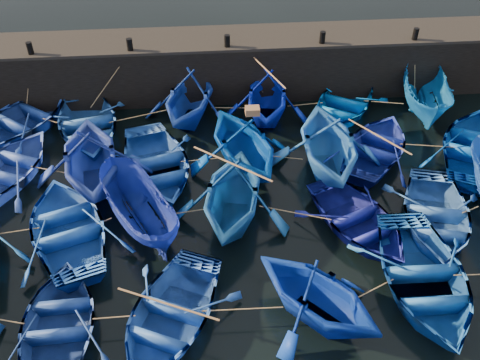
{
  "coord_description": "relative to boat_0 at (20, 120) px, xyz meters",
  "views": [
    {
      "loc": [
        -1.19,
        -11.0,
        12.67
      ],
      "look_at": [
        0.0,
        3.2,
        0.7
      ],
      "focal_mm": 40.0,
      "sensor_mm": 36.0,
      "label": 1
    }
  ],
  "objects": [
    {
      "name": "boat_8",
      "position": [
        5.63,
        -3.34,
        -0.01
      ],
      "size": [
        4.68,
        5.67,
        1.02
      ],
      "primitive_type": "imported",
      "rotation": [
        0.0,
        0.0,
        0.26
      ],
      "color": "#1C4DAA",
      "rests_on": "ground"
    },
    {
      "name": "boat_1",
      "position": [
        2.74,
        -0.53,
        -0.0
      ],
      "size": [
        4.61,
        5.68,
        1.04
      ],
      "primitive_type": "imported",
      "rotation": [
        0.0,
        0.0,
        0.22
      ],
      "color": "#1C4B92",
      "rests_on": "ground"
    },
    {
      "name": "boat_7",
      "position": [
        3.42,
        -3.7,
        0.75
      ],
      "size": [
        4.94,
        5.48,
        2.54
      ],
      "primitive_type": "imported",
      "rotation": [
        0.0,
        0.0,
        3.32
      ],
      "color": "#203997",
      "rests_on": "ground"
    },
    {
      "name": "boat_22",
      "position": [
        6.22,
        -10.04,
        -0.05
      ],
      "size": [
        4.81,
        5.45,
        0.94
      ],
      "primitive_type": "imported",
      "rotation": [
        0.0,
        0.0,
        -0.43
      ],
      "color": "#1F4CAB",
      "rests_on": "ground"
    },
    {
      "name": "ground",
      "position": [
        8.61,
        -7.95,
        -0.52
      ],
      "size": [
        120.0,
        120.0,
        0.0
      ],
      "primitive_type": "plane",
      "color": "black",
      "rests_on": "ground"
    },
    {
      "name": "boat_0",
      "position": [
        0.0,
        0.0,
        0.0
      ],
      "size": [
        5.93,
        6.17,
        1.04
      ],
      "primitive_type": "imported",
      "rotation": [
        0.0,
        0.0,
        2.47
      ],
      "color": "navy",
      "rests_on": "ground"
    },
    {
      "name": "boat_21",
      "position": [
        3.27,
        -10.05,
        -0.08
      ],
      "size": [
        3.2,
        4.36,
        0.88
      ],
      "primitive_type": "imported",
      "rotation": [
        0.0,
        0.0,
        3.18
      ],
      "color": "navy",
      "rests_on": "ground"
    },
    {
      "name": "quay_top",
      "position": [
        8.61,
        2.55,
        2.04
      ],
      "size": [
        26.0,
        2.5,
        0.12
      ],
      "primitive_type": "cube",
      "color": "black",
      "rests_on": "quay_wall"
    },
    {
      "name": "boat_5",
      "position": [
        16.88,
        -0.12,
        0.41
      ],
      "size": [
        2.82,
        5.1,
        1.87
      ],
      "primitive_type": "imported",
      "rotation": [
        0.0,
        0.0,
        -0.22
      ],
      "color": "#0D5FAE",
      "rests_on": "ground"
    },
    {
      "name": "boat_12",
      "position": [
        17.8,
        -3.32,
        0.02
      ],
      "size": [
        5.74,
        6.35,
        1.08
      ],
      "primitive_type": "imported",
      "rotation": [
        0.0,
        0.0,
        2.65
      ],
      "color": "#033F9B",
      "rests_on": "ground"
    },
    {
      "name": "boat_10",
      "position": [
        11.95,
        -3.58,
        0.77
      ],
      "size": [
        4.28,
        4.94,
        2.58
      ],
      "primitive_type": "imported",
      "rotation": [
        0.0,
        0.0,
        3.13
      ],
      "color": "blue",
      "rests_on": "ground"
    },
    {
      "name": "mooring_ropes",
      "position": [
        8.5,
        -2.92,
        0.36
      ],
      "size": [
        16.92,
        11.68,
        2.1
      ],
      "color": "tan",
      "rests_on": "ground"
    },
    {
      "name": "bollard_2",
      "position": [
        8.61,
        1.65,
        2.35
      ],
      "size": [
        0.24,
        0.24,
        0.5
      ],
      "primitive_type": "cylinder",
      "color": "black",
      "rests_on": "quay_top"
    },
    {
      "name": "boat_23",
      "position": [
        10.25,
        -10.09,
        0.53
      ],
      "size": [
        5.24,
        5.26,
        2.1
      ],
      "primitive_type": "imported",
      "rotation": [
        0.0,
        0.0,
        0.76
      ],
      "color": "#082DA6",
      "rests_on": "ground"
    },
    {
      "name": "boat_6",
      "position": [
        0.2,
        -3.17,
        -0.03
      ],
      "size": [
        4.99,
        5.67,
        0.98
      ],
      "primitive_type": "imported",
      "rotation": [
        0.0,
        0.0,
        2.73
      ],
      "color": "#2D4DB8",
      "rests_on": "ground"
    },
    {
      "name": "boat_18",
      "position": [
        14.89,
        -6.85,
        -0.04
      ],
      "size": [
        4.37,
        5.32,
        0.96
      ],
      "primitive_type": "imported",
      "rotation": [
        0.0,
        0.0,
        -0.26
      ],
      "color": "#25559E",
      "rests_on": "ground"
    },
    {
      "name": "boat_9",
      "position": [
        8.87,
        -3.25,
        0.7
      ],
      "size": [
        5.25,
        5.65,
        2.43
      ],
      "primitive_type": "imported",
      "rotation": [
        0.0,
        0.0,
        3.46
      ],
      "color": "#003A96",
      "rests_on": "ground"
    },
    {
      "name": "loose_oars",
      "position": [
        9.66,
        -4.71,
        1.12
      ],
      "size": [
        10.08,
        12.22,
        1.51
      ],
      "color": "#99724C",
      "rests_on": "ground"
    },
    {
      "name": "boat_15",
      "position": [
        5.19,
        -6.14,
        0.32
      ],
      "size": [
        3.49,
        4.6,
        1.68
      ],
      "primitive_type": "imported",
      "rotation": [
        0.0,
        0.0,
        3.63
      ],
      "color": "navy",
      "rests_on": "ground"
    },
    {
      "name": "boat_24",
      "position": [
        13.57,
        -9.39,
        0.02
      ],
      "size": [
        3.8,
        5.24,
        1.07
      ],
      "primitive_type": "imported",
      "rotation": [
        0.0,
        0.0,
        -0.02
      ],
      "color": "#104B9A",
      "rests_on": "ground"
    },
    {
      "name": "boat_16",
      "position": [
        8.25,
        -5.97,
        0.67
      ],
      "size": [
        4.77,
        5.25,
        2.38
      ],
      "primitive_type": "imported",
      "rotation": [
        0.0,
        0.0,
        -0.21
      ],
      "color": "#135091",
      "rests_on": "ground"
    },
    {
      "name": "quay_wall",
      "position": [
        8.61,
        2.55,
        0.73
      ],
      "size": [
        26.0,
        2.5,
        2.5
      ],
      "primitive_type": "cube",
      "color": "black",
      "rests_on": "ground"
    },
    {
      "name": "bollard_1",
      "position": [
        4.61,
        1.65,
        2.35
      ],
      "size": [
        0.24,
        0.24,
        0.5
      ],
      "primitive_type": "cylinder",
      "color": "black",
      "rests_on": "quay_top"
    },
    {
      "name": "boat_4",
      "position": [
        13.46,
        0.24,
        -0.05
      ],
      "size": [
        5.19,
        5.61,
        0.95
      ],
      "primitive_type": "imported",
      "rotation": [
        0.0,
        0.0,
        -0.56
      ],
      "color": "#004DA5",
      "rests_on": "ground"
    },
    {
      "name": "bollard_0",
      "position": [
        0.61,
        1.65,
        2.35
      ],
      "size": [
        0.24,
        0.24,
        0.5
      ],
      "primitive_type": "cylinder",
      "color": "black",
      "rests_on": "quay_top"
    },
    {
      "name": "boat_11",
      "position": [
        14.04,
        -2.94,
        -0.05
      ],
      "size": [
        5.17,
        5.53,
        0.93
      ],
      "primitive_type": "imported",
      "rotation": [
        0.0,
        0.0,
        2.56
      ],
      "color": "navy",
      "rests_on": "ground"
    },
    {
      "name": "boat_2",
      "position": [
        6.92,
        0.25,
        0.63
      ],
      "size": [
        4.91,
        5.3,
        2.29
      ],
      "primitive_type": "imported",
      "rotation": [
        0.0,
        0.0,
        -0.31
      ],
      "color": "#15389E",
      "rests_on": "ground"
    },
    {
      "name": "boat_17",
      "position": [
        12.31,
        -6.82,
        -0.07
      ],
      "size": [
        4.58,
        5.23,
        0.9
      ],
      "primitive_type": "imported",
      "rotation": [
        0.0,
        0.0,
        0.41
      ],
      "color": "navy",
      "rests_on": "ground"
    },
    {
      "name": "boat_3",
      "position": [
        10.13,
        0.11,
        0.58
      ],
      "size": [
        4.17,
        4.66,
        2.2
      ],
      "primitive_type": "imported",
      "rotation": [
        0.0,
        0.0,
        -0.14
      ],
      "color": "#041BB2",
      "rests_on": "ground"
    },
    {
      "name": "bollard_4",
      "position": [
        16.61,
        1.65,
        2.35
      ],
      "size": [
        0.24,
        0.24,
        0.5
      ],
      "primitive_type": "cylinder",
      "color": "black",
      "rests_on": "quay_top"
    },
    {
      "name": "wooden_crate",
      "position": [
        9.17,
        -3.25,
        2.04
      ],
      "size": [
        0.5,
        0.38,
        0.25
      ],
      "primitive_type": "cube",
      "color": "brown",
      "rests_on": "boat_9"
    },
    {
      "name": "boat_14",
      "position": [
        2.93,
        -6.41,
        -0.01
      ],
      "size": [
        4.95,
        5.81,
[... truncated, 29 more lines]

